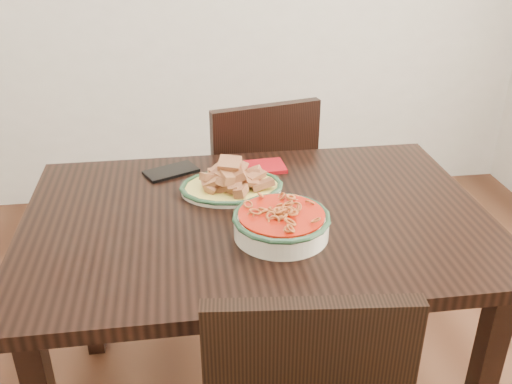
{
  "coord_description": "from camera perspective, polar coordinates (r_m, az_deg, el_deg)",
  "views": [
    {
      "loc": [
        -0.18,
        -1.28,
        1.55
      ],
      "look_at": [
        0.02,
        0.15,
        0.81
      ],
      "focal_mm": 40.0,
      "sensor_mm": 36.0,
      "label": 1
    }
  ],
  "objects": [
    {
      "name": "dining_table",
      "position": [
        1.67,
        0.1,
        -4.82
      ],
      "size": [
        1.32,
        0.88,
        0.75
      ],
      "color": "black",
      "rests_on": "ground"
    },
    {
      "name": "chair_far",
      "position": [
        2.32,
        -0.05,
        0.28
      ],
      "size": [
        0.5,
        0.5,
        0.89
      ],
      "rotation": [
        0.0,
        0.0,
        3.37
      ],
      "color": "black",
      "rests_on": "ground"
    },
    {
      "name": "fish_plate",
      "position": [
        1.74,
        -2.48,
        1.45
      ],
      "size": [
        0.31,
        0.24,
        0.11
      ],
      "color": "beige",
      "rests_on": "dining_table"
    },
    {
      "name": "noodle_bowl",
      "position": [
        1.51,
        2.55,
        -2.91
      ],
      "size": [
        0.26,
        0.26,
        0.08
      ],
      "color": "beige",
      "rests_on": "dining_table"
    },
    {
      "name": "smartphone",
      "position": [
        1.89,
        -8.49,
        2.05
      ],
      "size": [
        0.19,
        0.15,
        0.01
      ],
      "primitive_type": "cube",
      "rotation": [
        0.0,
        0.0,
        0.43
      ],
      "color": "black",
      "rests_on": "dining_table"
    },
    {
      "name": "napkin",
      "position": [
        1.9,
        0.93,
        2.54
      ],
      "size": [
        0.14,
        0.12,
        0.01
      ],
      "primitive_type": "cube",
      "rotation": [
        0.0,
        0.0,
        0.06
      ],
      "color": "#9A0B11",
      "rests_on": "dining_table"
    }
  ]
}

